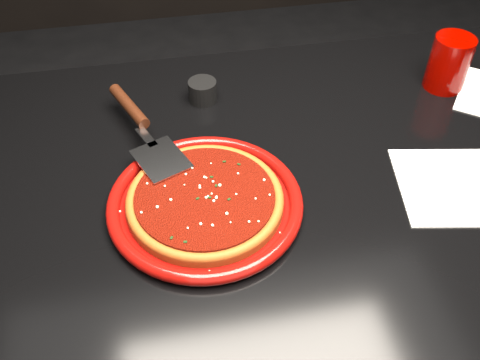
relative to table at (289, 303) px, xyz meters
name	(u,v)px	position (x,y,z in m)	size (l,w,h in m)	color
table	(289,303)	(0.00, 0.00, 0.00)	(1.20, 0.80, 0.75)	black
plate	(205,203)	(-0.17, -0.04, 0.39)	(0.30, 0.30, 0.02)	#6D0805
pizza_crust	(205,201)	(-0.17, -0.04, 0.39)	(0.24, 0.24, 0.01)	brown
pizza_crust_rim	(205,199)	(-0.17, -0.04, 0.40)	(0.24, 0.24, 0.02)	brown
pizza_sauce	(205,197)	(-0.17, -0.04, 0.40)	(0.21, 0.21, 0.01)	#600F06
parmesan_dusting	(205,194)	(-0.17, -0.04, 0.41)	(0.21, 0.21, 0.01)	beige
basil_flecks	(205,194)	(-0.17, -0.04, 0.41)	(0.19, 0.19, 0.00)	black
pizza_server	(145,129)	(-0.25, 0.13, 0.41)	(0.09, 0.30, 0.02)	silver
cup	(449,63)	(0.34, 0.20, 0.43)	(0.08, 0.08, 0.11)	#7D0300
napkin_a	(453,186)	(0.23, -0.06, 0.38)	(0.17, 0.17, 0.00)	white
ramekin	(203,91)	(-0.13, 0.24, 0.40)	(0.05, 0.05, 0.04)	black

